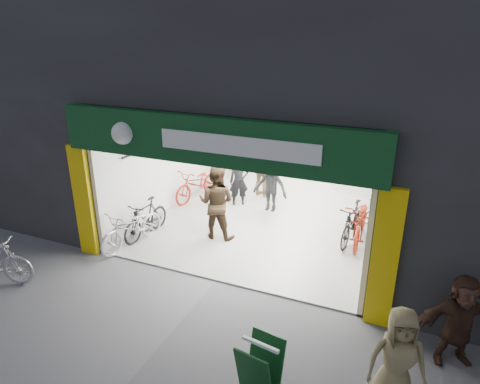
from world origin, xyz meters
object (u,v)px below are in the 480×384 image
Objects in this scene: bike_left_front at (132,228)px; pedestrian_near at (397,361)px; bike_right_front at (352,223)px; sandwich_board at (260,366)px.

bike_left_front is 1.16× the size of pedestrian_near.
bike_right_front is 1.98× the size of sandwich_board.
pedestrian_near is at bearing -10.23° from bike_left_front.
bike_left_front is at bearing -146.75° from bike_right_front.
bike_left_front is 1.11× the size of bike_right_front.
bike_left_front is at bearing 141.79° from pedestrian_near.
pedestrian_near is (1.35, -4.75, 0.30)m from bike_right_front.
pedestrian_near is (6.15, -2.45, 0.31)m from bike_left_front.
sandwich_board is (-1.78, -0.48, -0.34)m from pedestrian_near.
bike_left_front is 6.63m from pedestrian_near.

